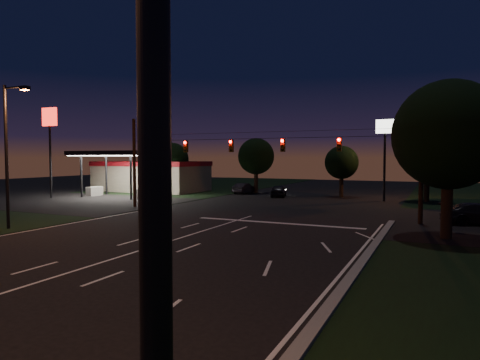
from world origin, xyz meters
The scene contains 22 objects.
ground centered at (0.00, 0.00, 0.00)m, with size 140.00×140.00×0.00m, color black.
cross_street_left centered at (-20.00, 16.00, 0.00)m, with size 20.00×16.00×0.02m, color black.
edge_line_right centered at (9.70, -6.00, 0.01)m, with size 0.14×40.00×0.01m, color silver.
center_line centered at (0.00, -6.00, 0.01)m, with size 0.14×40.00×0.01m, color silver.
stop_bar centered at (3.00, 11.50, 0.01)m, with size 12.00×0.50×0.01m, color silver.
utility_pole_right centered at (12.00, 15.00, 0.00)m, with size 0.30×0.30×9.00m, color black.
utility_pole_left centered at (-12.00, 15.00, 0.00)m, with size 0.28×0.28×8.00m, color black.
signal_span centered at (0.00, 14.96, 5.50)m, with size 24.00×0.40×1.56m.
gas_station centered at (-21.86, 30.39, 2.38)m, with size 14.20×16.10×5.25m.
pole_sign_left_near centered at (-14.00, 22.00, 6.98)m, with size 2.20×0.30×9.10m.
pole_sign_left_far centered at (-26.00, 18.00, 7.61)m, with size 2.00×0.30×10.00m.
pole_sign_right centered at (8.00, 30.00, 6.24)m, with size 1.80×0.30×8.40m.
street_light_right_near centered at (11.24, -14.00, 5.24)m, with size 2.20×0.35×9.00m.
street_light_left centered at (-11.24, 2.00, 5.24)m, with size 2.20×0.35×9.00m.
street_light_right_far centered at (11.24, 32.00, 5.24)m, with size 2.20×0.35×9.00m.
tree_right_near centered at (13.53, 10.17, 5.68)m, with size 6.00×6.00×8.76m.
tree_far_a centered at (-17.98, 30.12, 4.26)m, with size 4.20×4.20×6.42m.
tree_far_b centered at (-7.98, 34.13, 4.61)m, with size 4.60×4.60×6.98m.
tree_far_c centered at (3.02, 33.10, 3.90)m, with size 3.80×3.80×5.86m.
tree_far_d centered at (12.02, 31.13, 4.83)m, with size 4.80×4.80×7.30m.
car_oncoming_a centered at (-3.59, 30.20, 0.68)m, with size 1.60×3.99×1.36m, color black.
car_oncoming_b centered at (-9.00, 32.51, 0.65)m, with size 1.38×3.97×1.31m, color black.
Camera 1 is at (13.03, -16.09, 4.50)m, focal length 32.00 mm.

